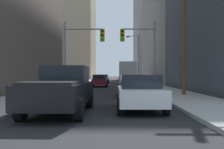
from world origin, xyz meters
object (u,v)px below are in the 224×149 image
at_px(city_bus, 127,72).
at_px(pickup_truck_black, 62,89).
at_px(sedan_white, 140,92).
at_px(sedan_blue, 103,79).
at_px(traffic_signal_near_right, 140,45).
at_px(sedan_navy, 132,85).
at_px(sedan_maroon, 99,81).
at_px(traffic_signal_near_left, 82,45).

height_order(city_bus, pickup_truck_black, city_bus).
relative_size(sedan_white, sedan_blue, 0.99).
bearing_deg(traffic_signal_near_right, sedan_white, -95.33).
height_order(sedan_navy, sedan_maroon, same).
xyz_separation_m(sedan_maroon, traffic_signal_near_right, (4.08, -10.08, 3.23)).
xyz_separation_m(pickup_truck_black, sedan_navy, (3.30, 7.77, -0.16)).
height_order(sedan_maroon, traffic_signal_near_right, traffic_signal_near_right).
xyz_separation_m(sedan_navy, traffic_signal_near_left, (-4.02, 3.84, 3.26)).
height_order(city_bus, traffic_signal_near_right, traffic_signal_near_right).
bearing_deg(sedan_white, traffic_signal_near_right, 84.67).
bearing_deg(sedan_navy, traffic_signal_near_right, 76.76).
relative_size(sedan_navy, sedan_maroon, 0.99).
bearing_deg(sedan_maroon, pickup_truck_black, -90.33).
bearing_deg(sedan_white, city_bus, 88.53).
relative_size(pickup_truck_black, sedan_blue, 1.27).
bearing_deg(sedan_blue, city_bus, -37.64).
xyz_separation_m(pickup_truck_black, sedan_white, (3.18, 0.71, -0.16)).
relative_size(sedan_navy, traffic_signal_near_right, 0.70).
xyz_separation_m(sedan_maroon, traffic_signal_near_left, (-0.85, -10.08, 3.26)).
bearing_deg(city_bus, sedan_white, -91.47).
bearing_deg(pickup_truck_black, sedan_maroon, 89.67).
xyz_separation_m(sedan_white, traffic_signal_near_right, (1.02, 10.90, 3.23)).
relative_size(sedan_white, sedan_maroon, 0.99).
distance_m(city_bus, sedan_blue, 5.21).
relative_size(sedan_blue, traffic_signal_near_left, 0.71).
bearing_deg(pickup_truck_black, sedan_blue, 90.06).
bearing_deg(sedan_white, pickup_truck_black, -167.46).
xyz_separation_m(sedan_blue, traffic_signal_near_right, (4.23, -23.60, 3.23)).
bearing_deg(traffic_signal_near_right, city_bus, 90.60).
bearing_deg(city_bus, sedan_blue, 142.36).
xyz_separation_m(sedan_navy, sedan_blue, (-3.33, 27.44, 0.00)).
bearing_deg(sedan_navy, city_bus, 88.38).
relative_size(city_bus, pickup_truck_black, 2.13).
bearing_deg(sedan_blue, pickup_truck_black, -89.94).
relative_size(sedan_white, traffic_signal_near_right, 0.70).
bearing_deg(sedan_navy, traffic_signal_near_left, 136.31).
height_order(pickup_truck_black, traffic_signal_near_right, traffic_signal_near_right).
distance_m(traffic_signal_near_left, traffic_signal_near_right, 4.93).
relative_size(pickup_truck_black, sedan_white, 1.29).
relative_size(city_bus, sedan_maroon, 2.71).
bearing_deg(sedan_navy, sedan_maroon, 102.84).
xyz_separation_m(traffic_signal_near_left, traffic_signal_near_right, (4.93, -0.00, -0.02)).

